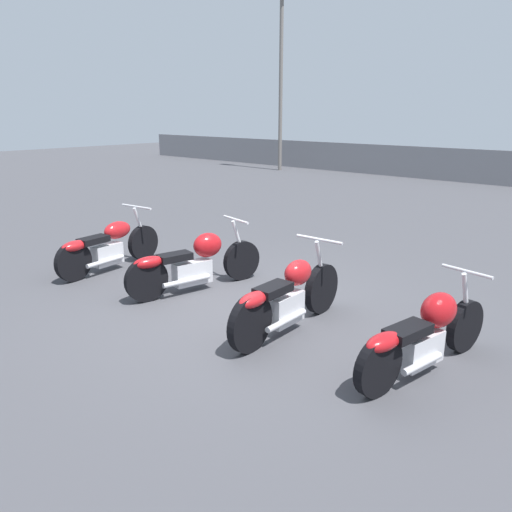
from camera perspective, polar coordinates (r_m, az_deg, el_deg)
ground_plane at (r=6.67m, az=-1.88°, el=-5.96°), size 60.00×60.00×0.00m
light_pole_left at (r=22.38m, az=2.88°, el=20.96°), size 0.70×0.35×7.38m
motorcycle_slot_0 at (r=8.45m, az=-16.57°, el=1.06°), size 0.70×2.02×0.98m
motorcycle_slot_1 at (r=7.24m, az=-7.05°, el=-0.74°), size 0.76×2.16×0.98m
motorcycle_slot_2 at (r=5.85m, az=3.56°, el=-4.79°), size 0.66×2.07×1.01m
motorcycle_slot_3 at (r=5.22m, az=18.70°, el=-8.51°), size 0.65×2.02×0.95m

